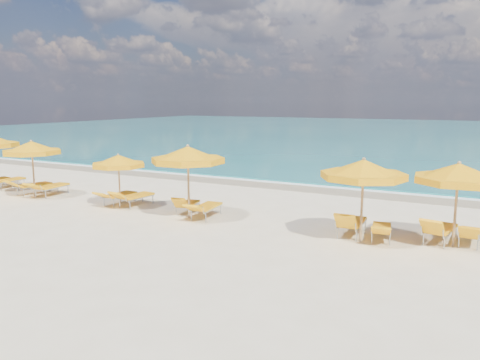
% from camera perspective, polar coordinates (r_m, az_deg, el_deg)
% --- Properties ---
extents(ground_plane, '(120.00, 120.00, 0.00)m').
position_cam_1_polar(ground_plane, '(16.14, -2.47, -5.01)').
color(ground_plane, beige).
extents(ocean, '(120.00, 80.00, 0.30)m').
position_cam_1_polar(ocean, '(62.14, 20.30, 5.36)').
color(ocean, '#13696B').
rests_on(ocean, ground).
extents(wet_sand_band, '(120.00, 2.60, 0.01)m').
position_cam_1_polar(wet_sand_band, '(22.70, 6.89, -0.75)').
color(wet_sand_band, tan).
rests_on(wet_sand_band, ground).
extents(foam_line, '(120.00, 1.20, 0.03)m').
position_cam_1_polar(foam_line, '(23.44, 7.58, -0.43)').
color(foam_line, white).
rests_on(foam_line, ground).
extents(whitecap_near, '(14.00, 0.36, 0.05)m').
position_cam_1_polar(whitecap_near, '(33.74, 3.12, 2.74)').
color(whitecap_near, white).
rests_on(whitecap_near, ground).
extents(umbrella_2, '(2.90, 2.90, 2.44)m').
position_cam_1_polar(umbrella_2, '(21.74, -24.06, 3.55)').
color(umbrella_2, tan).
rests_on(umbrella_2, ground).
extents(umbrella_3, '(2.72, 2.72, 2.08)m').
position_cam_1_polar(umbrella_3, '(18.54, -14.61, 2.20)').
color(umbrella_3, tan).
rests_on(umbrella_3, ground).
extents(umbrella_4, '(3.30, 3.30, 2.59)m').
position_cam_1_polar(umbrella_4, '(16.25, -6.37, 2.99)').
color(umbrella_4, tan).
rests_on(umbrella_4, ground).
extents(umbrella_5, '(2.76, 2.76, 2.49)m').
position_cam_1_polar(umbrella_5, '(13.83, 14.82, 1.18)').
color(umbrella_5, tan).
rests_on(umbrella_5, ground).
extents(umbrella_6, '(3.03, 3.03, 2.45)m').
position_cam_1_polar(umbrella_6, '(14.24, 25.08, 0.67)').
color(umbrella_6, tan).
rests_on(umbrella_6, ground).
extents(lounger_1_right, '(0.70, 1.80, 0.82)m').
position_cam_1_polar(lounger_1_right, '(24.70, -26.38, -0.33)').
color(lounger_1_right, '#A5A8AD').
rests_on(lounger_1_right, ground).
extents(lounger_2_left, '(0.94, 2.00, 0.75)m').
position_cam_1_polar(lounger_2_left, '(22.64, -23.92, -0.96)').
color(lounger_2_left, '#A5A8AD').
rests_on(lounger_2_left, ground).
extents(lounger_2_right, '(0.80, 2.07, 0.76)m').
position_cam_1_polar(lounger_2_right, '(21.85, -22.05, -1.17)').
color(lounger_2_right, '#A5A8AD').
rests_on(lounger_2_right, ground).
extents(lounger_3_left, '(0.70, 1.89, 0.67)m').
position_cam_1_polar(lounger_3_left, '(19.28, -14.54, -2.21)').
color(lounger_3_left, '#A5A8AD').
rests_on(lounger_3_left, ground).
extents(lounger_3_right, '(0.81, 1.97, 0.76)m').
position_cam_1_polar(lounger_3_right, '(18.78, -12.61, -2.41)').
color(lounger_3_right, '#A5A8AD').
rests_on(lounger_3_right, ground).
extents(lounger_4_left, '(0.84, 1.63, 0.76)m').
position_cam_1_polar(lounger_4_left, '(17.31, -6.43, -3.36)').
color(lounger_4_left, '#A5A8AD').
rests_on(lounger_4_left, ground).
extents(lounger_4_right, '(0.77, 1.95, 0.72)m').
position_cam_1_polar(lounger_4_right, '(16.57, -4.18, -3.83)').
color(lounger_4_right, '#A5A8AD').
rests_on(lounger_4_right, ground).
extents(lounger_5_left, '(0.68, 1.85, 0.91)m').
position_cam_1_polar(lounger_5_left, '(14.82, 13.43, -5.67)').
color(lounger_5_left, '#A5A8AD').
rests_on(lounger_5_left, ground).
extents(lounger_5_right, '(0.82, 1.76, 0.67)m').
position_cam_1_polar(lounger_5_right, '(14.58, 16.84, -6.22)').
color(lounger_5_right, '#A5A8AD').
rests_on(lounger_5_right, ground).
extents(lounger_6_left, '(0.96, 1.93, 0.91)m').
position_cam_1_polar(lounger_6_left, '(14.92, 23.18, -6.10)').
color(lounger_6_left, '#A5A8AD').
rests_on(lounger_6_left, ground).
extents(lounger_6_right, '(0.58, 1.58, 0.74)m').
position_cam_1_polar(lounger_6_right, '(15.06, 26.17, -6.32)').
color(lounger_6_right, '#A5A8AD').
rests_on(lounger_6_right, ground).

